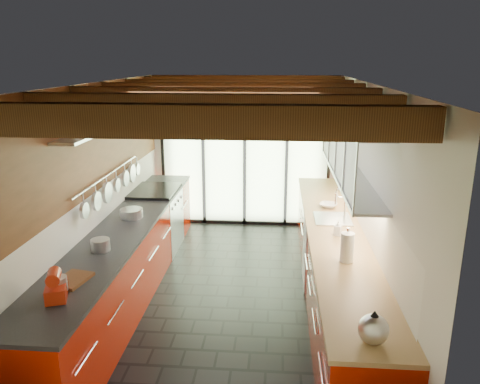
{
  "coord_description": "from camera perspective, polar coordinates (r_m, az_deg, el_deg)",
  "views": [
    {
      "loc": [
        0.56,
        -5.24,
        2.87
      ],
      "look_at": [
        0.1,
        0.4,
        1.25
      ],
      "focal_mm": 35.0,
      "sensor_mm": 36.0,
      "label": 1
    }
  ],
  "objects": [
    {
      "name": "sink_assembly",
      "position": [
        6.0,
        11.36,
        -2.91
      ],
      "size": [
        0.45,
        0.52,
        0.43
      ],
      "color": "silver",
      "rests_on": "right_counter"
    },
    {
      "name": "room_shell",
      "position": [
        5.4,
        -1.45,
        2.97
      ],
      "size": [
        5.5,
        5.5,
        5.5
      ],
      "color": "silver",
      "rests_on": "ground"
    },
    {
      "name": "ground",
      "position": [
        6.0,
        -1.34,
        -12.61
      ],
      "size": [
        5.5,
        5.5,
        0.0
      ],
      "primitive_type": "plane",
      "color": "black",
      "rests_on": "ground"
    },
    {
      "name": "kettle",
      "position": [
        3.58,
        15.97,
        -15.6
      ],
      "size": [
        0.23,
        0.28,
        0.26
      ],
      "color": "silver",
      "rests_on": "right_counter"
    },
    {
      "name": "stand_mixer",
      "position": [
        4.3,
        -21.47,
        -10.63
      ],
      "size": [
        0.25,
        0.33,
        0.26
      ],
      "color": "red",
      "rests_on": "left_counter"
    },
    {
      "name": "paper_towel",
      "position": [
        4.77,
        12.92,
        -6.63
      ],
      "size": [
        0.16,
        0.16,
        0.36
      ],
      "color": "white",
      "rests_on": "right_counter"
    },
    {
      "name": "glass_door",
      "position": [
        8.04,
        0.58,
        7.33
      ],
      "size": [
        2.95,
        0.1,
        2.9
      ],
      "color": "#C6EAAD",
      "rests_on": "ground"
    },
    {
      "name": "pot_small",
      "position": [
        6.1,
        -13.09,
        -2.54
      ],
      "size": [
        0.35,
        0.35,
        0.11
      ],
      "primitive_type": "cylinder",
      "rotation": [
        0.0,
        0.0,
        0.26
      ],
      "color": "silver",
      "rests_on": "left_counter"
    },
    {
      "name": "pot_large",
      "position": [
        5.15,
        -16.64,
        -6.2
      ],
      "size": [
        0.26,
        0.26,
        0.13
      ],
      "primitive_type": "cylinder",
      "rotation": [
        0.0,
        0.0,
        0.43
      ],
      "color": "silver",
      "rests_on": "left_counter"
    },
    {
      "name": "cutting_board",
      "position": [
        4.58,
        -19.77,
        -10.04
      ],
      "size": [
        0.32,
        0.39,
        0.03
      ],
      "primitive_type": "cube",
      "rotation": [
        0.0,
        0.0,
        -0.2
      ],
      "color": "brown",
      "rests_on": "left_counter"
    },
    {
      "name": "left_counter",
      "position": [
        6.05,
        -13.59,
        -7.96
      ],
      "size": [
        0.68,
        5.0,
        0.92
      ],
      "color": "#9B1402",
      "rests_on": "ground"
    },
    {
      "name": "soap_bottle",
      "position": [
        5.46,
        11.84,
        -4.32
      ],
      "size": [
        0.1,
        0.1,
        0.18
      ],
      "primitive_type": "imported",
      "rotation": [
        0.0,
        0.0,
        -0.37
      ],
      "color": "silver",
      "rests_on": "right_counter"
    },
    {
      "name": "upper_cabinets_right",
      "position": [
        5.7,
        13.38,
        5.24
      ],
      "size": [
        0.34,
        3.0,
        3.0
      ],
      "color": "silver",
      "rests_on": "ground"
    },
    {
      "name": "ceiling_beams",
      "position": [
        5.66,
        -1.1,
        11.85
      ],
      "size": [
        3.14,
        5.06,
        4.9
      ],
      "color": "#593316",
      "rests_on": "ground"
    },
    {
      "name": "right_counter",
      "position": [
        5.81,
        11.39,
        -8.85
      ],
      "size": [
        0.68,
        5.0,
        0.92
      ],
      "color": "#9B1402",
      "rests_on": "ground"
    },
    {
      "name": "left_wall_fixtures",
      "position": [
        5.99,
        -15.35,
        4.97
      ],
      "size": [
        0.28,
        2.6,
        0.96
      ],
      "color": "silver",
      "rests_on": "ground"
    },
    {
      "name": "range_stove",
      "position": [
        7.34,
        -10.15,
        -3.36
      ],
      "size": [
        0.66,
        0.9,
        0.97
      ],
      "color": "silver",
      "rests_on": "ground"
    },
    {
      "name": "bowl",
      "position": [
        6.46,
        10.72,
        -1.61
      ],
      "size": [
        0.29,
        0.29,
        0.06
      ],
      "primitive_type": "imported",
      "rotation": [
        0.0,
        0.0,
        -0.29
      ],
      "color": "silver",
      "rests_on": "right_counter"
    }
  ]
}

